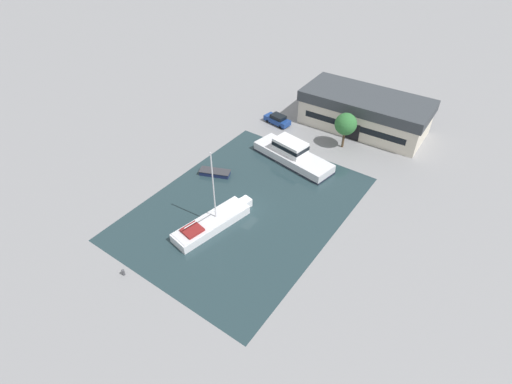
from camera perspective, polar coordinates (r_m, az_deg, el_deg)
name	(u,v)px	position (r m, az deg, el deg)	size (l,w,h in m)	color
ground_plane	(246,207)	(52.08, -1.50, -2.19)	(440.00, 440.00, 0.00)	gray
water_canal	(246,207)	(52.08, -1.50, -2.18)	(23.31, 31.35, 0.01)	#23383D
warehouse_building	(365,112)	(69.74, 15.25, 11.01)	(20.88, 10.10, 5.86)	beige
quay_tree_near_building	(346,124)	(63.02, 12.71, 9.43)	(3.40, 3.40, 5.80)	brown
parked_car	(277,119)	(69.54, 3.08, 10.32)	(4.96, 2.57, 1.70)	navy
sailboat_moored	(212,222)	(49.27, -6.24, -4.32)	(4.73, 11.60, 10.63)	white
motor_cruiser	(292,154)	(60.03, 5.19, 5.40)	(13.34, 6.13, 3.25)	silver
small_dinghy	(215,173)	(57.70, -5.89, 2.78)	(4.70, 3.17, 0.68)	#19234C
mooring_bollard	(123,272)	(46.32, -18.44, -10.79)	(0.33, 0.33, 0.83)	#47474C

